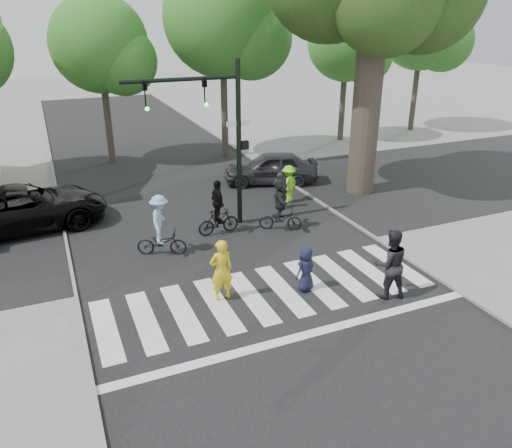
% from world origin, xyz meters
% --- Properties ---
extents(ground, '(120.00, 120.00, 0.00)m').
position_xyz_m(ground, '(0.00, 0.00, 0.00)').
color(ground, gray).
rests_on(ground, ground).
extents(road_stem, '(10.00, 70.00, 0.01)m').
position_xyz_m(road_stem, '(0.00, 5.00, 0.01)').
color(road_stem, black).
rests_on(road_stem, ground).
extents(road_cross, '(70.00, 10.00, 0.01)m').
position_xyz_m(road_cross, '(0.00, 8.00, 0.01)').
color(road_cross, black).
rests_on(road_cross, ground).
extents(curb_left, '(0.10, 70.00, 0.10)m').
position_xyz_m(curb_left, '(-5.05, 5.00, 0.05)').
color(curb_left, gray).
rests_on(curb_left, ground).
extents(curb_right, '(0.10, 70.00, 0.10)m').
position_xyz_m(curb_right, '(5.05, 5.00, 0.05)').
color(curb_right, gray).
rests_on(curb_right, ground).
extents(crosswalk, '(10.00, 3.85, 0.01)m').
position_xyz_m(crosswalk, '(0.00, 0.66, 0.01)').
color(crosswalk, silver).
rests_on(crosswalk, ground).
extents(traffic_signal, '(4.45, 0.29, 6.00)m').
position_xyz_m(traffic_signal, '(0.35, 6.20, 3.90)').
color(traffic_signal, black).
rests_on(traffic_signal, ground).
extents(bg_tree_2, '(5.04, 4.80, 8.40)m').
position_xyz_m(bg_tree_2, '(-1.76, 16.62, 5.78)').
color(bg_tree_2, brown).
rests_on(bg_tree_2, ground).
extents(bg_tree_3, '(6.30, 6.00, 10.20)m').
position_xyz_m(bg_tree_3, '(4.31, 15.27, 6.94)').
color(bg_tree_3, brown).
rests_on(bg_tree_3, ground).
extents(bg_tree_4, '(4.83, 4.60, 8.15)m').
position_xyz_m(bg_tree_4, '(12.23, 16.12, 5.64)').
color(bg_tree_4, brown).
rests_on(bg_tree_4, ground).
extents(bg_tree_5, '(5.67, 5.40, 9.30)m').
position_xyz_m(bg_tree_5, '(18.27, 16.69, 6.36)').
color(bg_tree_5, brown).
rests_on(bg_tree_5, ground).
extents(pedestrian_woman, '(0.68, 0.46, 1.81)m').
position_xyz_m(pedestrian_woman, '(-1.29, 1.25, 0.90)').
color(pedestrian_woman, yellow).
rests_on(pedestrian_woman, ground).
extents(pedestrian_child, '(0.76, 0.61, 1.34)m').
position_xyz_m(pedestrian_child, '(1.09, 0.77, 0.67)').
color(pedestrian_child, '#161832').
rests_on(pedestrian_child, ground).
extents(pedestrian_adult, '(1.16, 1.00, 2.04)m').
position_xyz_m(pedestrian_adult, '(3.05, -0.44, 1.02)').
color(pedestrian_adult, black).
rests_on(pedestrian_adult, ground).
extents(cyclist_left, '(1.73, 1.22, 2.07)m').
position_xyz_m(cyclist_left, '(-2.17, 4.67, 0.90)').
color(cyclist_left, black).
rests_on(cyclist_left, ground).
extents(cyclist_mid, '(1.57, 0.96, 2.02)m').
position_xyz_m(cyclist_mid, '(0.11, 5.53, 0.83)').
color(cyclist_mid, black).
rests_on(cyclist_mid, ground).
extents(cyclist_right, '(1.64, 1.51, 1.99)m').
position_xyz_m(cyclist_right, '(2.33, 4.99, 0.89)').
color(cyclist_right, black).
rests_on(cyclist_right, ground).
extents(car_suv, '(6.18, 3.38, 1.64)m').
position_xyz_m(car_suv, '(-6.31, 8.78, 0.82)').
color(car_suv, black).
rests_on(car_suv, ground).
extents(car_grey, '(4.68, 3.06, 1.48)m').
position_xyz_m(car_grey, '(4.30, 10.13, 0.74)').
color(car_grey, '#2D2D31').
rests_on(car_grey, ground).
extents(bystander_hivis, '(1.17, 0.98, 1.57)m').
position_xyz_m(bystander_hivis, '(3.93, 7.54, 0.79)').
color(bystander_hivis, '#82E820').
rests_on(bystander_hivis, ground).
extents(bystander_dark, '(0.68, 0.61, 1.55)m').
position_xyz_m(bystander_dark, '(3.24, 6.96, 0.78)').
color(bystander_dark, black).
rests_on(bystander_dark, ground).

